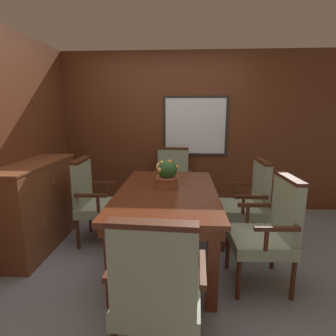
{
  "coord_description": "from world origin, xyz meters",
  "views": [
    {
      "loc": [
        0.19,
        -2.47,
        1.56
      ],
      "look_at": [
        0.04,
        0.26,
        0.96
      ],
      "focal_mm": 28.0,
      "sensor_mm": 36.0,
      "label": 1
    }
  ],
  "objects_px": {
    "chair_head_far": "(172,180)",
    "chair_head_near": "(157,288)",
    "chair_right_far": "(249,200)",
    "chair_right_near": "(270,228)",
    "sideboard_cabinet": "(38,205)",
    "chair_left_far": "(94,198)",
    "potted_plant": "(167,174)",
    "dining_table": "(167,199)"
  },
  "relations": [
    {
      "from": "chair_head_near",
      "to": "potted_plant",
      "type": "height_order",
      "value": "potted_plant"
    },
    {
      "from": "chair_head_far",
      "to": "chair_head_near",
      "type": "xyz_separation_m",
      "value": [
        0.01,
        -2.5,
        0.0
      ]
    },
    {
      "from": "chair_head_far",
      "to": "chair_left_far",
      "type": "xyz_separation_m",
      "value": [
        -0.9,
        -0.92,
        0.0
      ]
    },
    {
      "from": "chair_head_far",
      "to": "chair_right_near",
      "type": "xyz_separation_m",
      "value": [
        0.93,
        -1.65,
        0.0
      ]
    },
    {
      "from": "chair_head_far",
      "to": "chair_head_near",
      "type": "relative_size",
      "value": 1.0
    },
    {
      "from": "dining_table",
      "to": "chair_head_near",
      "type": "xyz_separation_m",
      "value": [
        0.01,
        -1.23,
        -0.12
      ]
    },
    {
      "from": "chair_head_near",
      "to": "chair_right_near",
      "type": "height_order",
      "value": "same"
    },
    {
      "from": "dining_table",
      "to": "chair_head_near",
      "type": "height_order",
      "value": "chair_head_near"
    },
    {
      "from": "dining_table",
      "to": "chair_head_far",
      "type": "height_order",
      "value": "chair_head_far"
    },
    {
      "from": "chair_head_near",
      "to": "sideboard_cabinet",
      "type": "relative_size",
      "value": 0.82
    },
    {
      "from": "chair_right_far",
      "to": "sideboard_cabinet",
      "type": "xyz_separation_m",
      "value": [
        -2.44,
        -0.23,
        -0.04
      ]
    },
    {
      "from": "chair_head_far",
      "to": "potted_plant",
      "type": "height_order",
      "value": "potted_plant"
    },
    {
      "from": "sideboard_cabinet",
      "to": "chair_right_near",
      "type": "bearing_deg",
      "value": -12.63
    },
    {
      "from": "chair_left_far",
      "to": "chair_right_far",
      "type": "distance_m",
      "value": 1.84
    },
    {
      "from": "dining_table",
      "to": "potted_plant",
      "type": "relative_size",
      "value": 5.61
    },
    {
      "from": "sideboard_cabinet",
      "to": "dining_table",
      "type": "bearing_deg",
      "value": -6.54
    },
    {
      "from": "chair_left_far",
      "to": "chair_right_near",
      "type": "height_order",
      "value": "same"
    },
    {
      "from": "chair_right_near",
      "to": "sideboard_cabinet",
      "type": "relative_size",
      "value": 0.82
    },
    {
      "from": "chair_head_far",
      "to": "potted_plant",
      "type": "distance_m",
      "value": 1.19
    },
    {
      "from": "dining_table",
      "to": "chair_right_near",
      "type": "height_order",
      "value": "chair_right_near"
    },
    {
      "from": "chair_right_near",
      "to": "potted_plant",
      "type": "distance_m",
      "value": 1.13
    },
    {
      "from": "chair_left_far",
      "to": "potted_plant",
      "type": "xyz_separation_m",
      "value": [
        0.89,
        -0.22,
        0.37
      ]
    },
    {
      "from": "chair_right_near",
      "to": "chair_head_near",
      "type": "bearing_deg",
      "value": -49.12
    },
    {
      "from": "chair_head_far",
      "to": "chair_left_far",
      "type": "height_order",
      "value": "same"
    },
    {
      "from": "potted_plant",
      "to": "chair_left_far",
      "type": "bearing_deg",
      "value": 166.31
    },
    {
      "from": "chair_head_near",
      "to": "sideboard_cabinet",
      "type": "height_order",
      "value": "chair_head_near"
    },
    {
      "from": "chair_left_far",
      "to": "sideboard_cabinet",
      "type": "xyz_separation_m",
      "value": [
        -0.6,
        -0.18,
        -0.04
      ]
    },
    {
      "from": "dining_table",
      "to": "chair_left_far",
      "type": "xyz_separation_m",
      "value": [
        -0.9,
        0.35,
        -0.12
      ]
    },
    {
      "from": "chair_head_near",
      "to": "sideboard_cabinet",
      "type": "bearing_deg",
      "value": -39.66
    },
    {
      "from": "chair_left_far",
      "to": "sideboard_cabinet",
      "type": "bearing_deg",
      "value": 104.69
    },
    {
      "from": "dining_table",
      "to": "chair_head_near",
      "type": "bearing_deg",
      "value": -89.32
    },
    {
      "from": "potted_plant",
      "to": "sideboard_cabinet",
      "type": "relative_size",
      "value": 0.24
    },
    {
      "from": "chair_head_near",
      "to": "potted_plant",
      "type": "bearing_deg",
      "value": -85.88
    },
    {
      "from": "chair_head_far",
      "to": "potted_plant",
      "type": "bearing_deg",
      "value": -88.08
    },
    {
      "from": "chair_head_near",
      "to": "chair_left_far",
      "type": "bearing_deg",
      "value": -56.95
    },
    {
      "from": "chair_head_far",
      "to": "chair_right_far",
      "type": "distance_m",
      "value": 1.28
    },
    {
      "from": "chair_left_far",
      "to": "sideboard_cabinet",
      "type": "height_order",
      "value": "chair_left_far"
    },
    {
      "from": "potted_plant",
      "to": "sideboard_cabinet",
      "type": "distance_m",
      "value": 1.55
    },
    {
      "from": "chair_head_far",
      "to": "sideboard_cabinet",
      "type": "height_order",
      "value": "chair_head_far"
    },
    {
      "from": "chair_left_far",
      "to": "chair_right_far",
      "type": "bearing_deg",
      "value": -90.54
    },
    {
      "from": "potted_plant",
      "to": "chair_head_far",
      "type": "bearing_deg",
      "value": 89.41
    },
    {
      "from": "dining_table",
      "to": "chair_right_near",
      "type": "xyz_separation_m",
      "value": [
        0.93,
        -0.37,
        -0.12
      ]
    }
  ]
}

